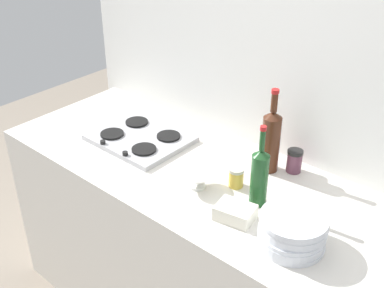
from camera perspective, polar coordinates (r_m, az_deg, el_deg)
counter_block at (r=2.35m, az=0.00°, el=-12.10°), size 1.80×0.70×0.90m
backsplash_panel at (r=2.24m, az=6.43°, el=5.67°), size 1.90×0.06×2.22m
stovetop_hob at (r=2.29m, az=-6.03°, el=0.72°), size 0.42×0.35×0.04m
plate_stack at (r=1.69m, az=11.60°, el=-9.81°), size 0.23×0.23×0.12m
wine_bottle_leftmost at (r=2.02m, az=9.15°, el=0.51°), size 0.08×0.08×0.37m
wine_bottle_mid_left at (r=1.83m, az=7.84°, el=-3.69°), size 0.07×0.07×0.33m
mixing_bowl at (r=1.94m, az=0.65°, el=-4.05°), size 0.14×0.14×0.07m
butter_dish at (r=1.80m, az=5.03°, el=-7.93°), size 0.15×0.13×0.06m
condiment_jar_front at (r=1.96m, az=5.15°, el=-3.85°), size 0.06×0.06×0.08m
condiment_jar_rear at (r=2.08m, az=11.80°, el=-1.93°), size 0.07×0.07×0.10m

